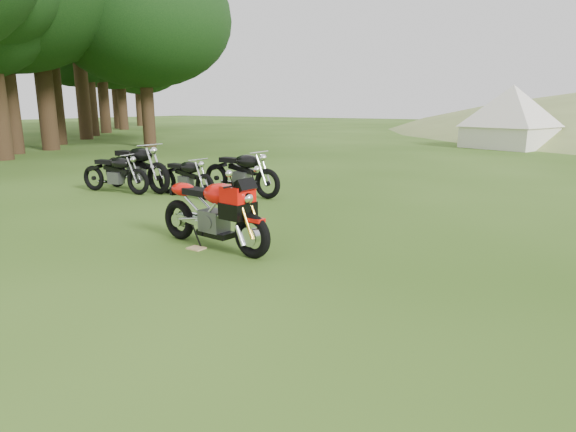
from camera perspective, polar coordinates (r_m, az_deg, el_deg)
The scene contains 9 objects.
ground at distance 5.74m, azimuth -3.36°, elevation -6.18°, with size 120.00×120.00×0.00m, color #26450E.
treeline at distance 30.27m, azimuth -18.03°, elevation 8.86°, with size 28.00×32.00×14.00m, color black, non-canonical shape.
sport_motorcycle at distance 6.46m, azimuth -8.94°, elevation 1.10°, with size 1.89×0.47×1.13m, color red, non-canonical shape.
plywood_board at distance 6.58m, azimuth -10.82°, elevation -3.77°, with size 0.22×0.18×0.02m, color tan.
vintage_moto_a at distance 10.22m, azimuth -5.62°, elevation 5.27°, with size 1.95×0.45×1.03m, color black, non-canonical shape.
vintage_moto_b at distance 11.16m, azimuth -19.85°, elevation 4.95°, with size 1.75×0.41×0.92m, color black, non-canonical shape.
vintage_moto_c at distance 10.27m, azimuth -12.11°, elevation 4.66°, with size 1.67×0.39×0.88m, color black, non-canonical shape.
vintage_moto_d at distance 11.29m, azimuth -17.62°, elevation 5.74°, with size 2.16×0.50×1.14m, color black, non-canonical shape.
tent_left at distance 23.85m, azimuth 24.90°, elevation 10.58°, with size 3.11×3.11×2.70m, color silver, non-canonical shape.
Camera 1 is at (3.16, -4.40, 1.89)m, focal length 30.00 mm.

